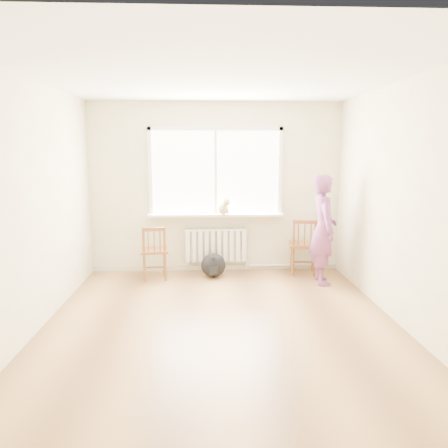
{
  "coord_description": "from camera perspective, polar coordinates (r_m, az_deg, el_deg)",
  "views": [
    {
      "loc": [
        -0.19,
        -4.73,
        1.93
      ],
      "look_at": [
        0.09,
        1.2,
        0.94
      ],
      "focal_mm": 35.0,
      "sensor_mm": 36.0,
      "label": 1
    }
  ],
  "objects": [
    {
      "name": "back_wall",
      "position": [
        7.01,
        -1.1,
        4.73
      ],
      "size": [
        4.0,
        0.01,
        2.7
      ],
      "primitive_type": "cube",
      "color": "beige",
      "rests_on": "ground"
    },
    {
      "name": "chair_left",
      "position": [
        6.7,
        -9.09,
        -3.72
      ],
      "size": [
        0.45,
        0.44,
        0.82
      ],
      "rotation": [
        0.0,
        0.0,
        3.27
      ],
      "color": "brown",
      "rests_on": "floor"
    },
    {
      "name": "radiator",
      "position": [
        7.05,
        -1.05,
        -2.73
      ],
      "size": [
        1.0,
        0.12,
        0.55
      ],
      "color": "white",
      "rests_on": "back_wall"
    },
    {
      "name": "heating_pipe",
      "position": [
        7.31,
        8.83,
        -5.3
      ],
      "size": [
        1.4,
        0.04,
        0.04
      ],
      "primitive_type": "cylinder",
      "rotation": [
        0.0,
        1.57,
        0.0
      ],
      "color": "silver",
      "rests_on": "back_wall"
    },
    {
      "name": "windowsill",
      "position": [
        6.95,
        -1.06,
        1.2
      ],
      "size": [
        2.15,
        0.22,
        0.04
      ],
      "primitive_type": "cube",
      "color": "white",
      "rests_on": "back_wall"
    },
    {
      "name": "baseboard",
      "position": [
        7.22,
        -1.06,
        -5.69
      ],
      "size": [
        4.0,
        0.03,
        0.08
      ],
      "primitive_type": "cube",
      "color": "beige",
      "rests_on": "ground"
    },
    {
      "name": "backpack",
      "position": [
        6.79,
        -1.4,
        -5.39
      ],
      "size": [
        0.43,
        0.35,
        0.38
      ],
      "primitive_type": "ellipsoid",
      "rotation": [
        0.0,
        0.0,
        0.19
      ],
      "color": "black",
      "rests_on": "floor"
    },
    {
      "name": "person",
      "position": [
        6.53,
        12.84,
        -0.7
      ],
      "size": [
        0.39,
        0.59,
        1.61
      ],
      "primitive_type": "imported",
      "rotation": [
        0.0,
        0.0,
        1.55
      ],
      "color": "#C84742",
      "rests_on": "floor"
    },
    {
      "name": "floor",
      "position": [
        5.12,
        -0.35,
        -12.69
      ],
      "size": [
        4.5,
        4.5,
        0.0
      ],
      "primitive_type": "plane",
      "color": "#A97945",
      "rests_on": "ground"
    },
    {
      "name": "chair_right",
      "position": [
        6.97,
        10.36,
        -2.92
      ],
      "size": [
        0.5,
        0.48,
        0.89
      ],
      "rotation": [
        0.0,
        0.0,
        2.99
      ],
      "color": "brown",
      "rests_on": "floor"
    },
    {
      "name": "window",
      "position": [
        6.97,
        -1.1,
        7.27
      ],
      "size": [
        2.12,
        0.05,
        1.42
      ],
      "color": "white",
      "rests_on": "back_wall"
    },
    {
      "name": "ceiling",
      "position": [
        4.8,
        -0.39,
        18.71
      ],
      "size": [
        4.5,
        4.5,
        0.0
      ],
      "primitive_type": "plane",
      "rotation": [
        3.14,
        0.0,
        0.0
      ],
      "color": "white",
      "rests_on": "back_wall"
    },
    {
      "name": "cat",
      "position": [
        6.85,
        -0.04,
        2.25
      ],
      "size": [
        0.27,
        0.42,
        0.29
      ],
      "rotation": [
        0.0,
        0.0,
        0.33
      ],
      "color": "beige",
      "rests_on": "windowsill"
    }
  ]
}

